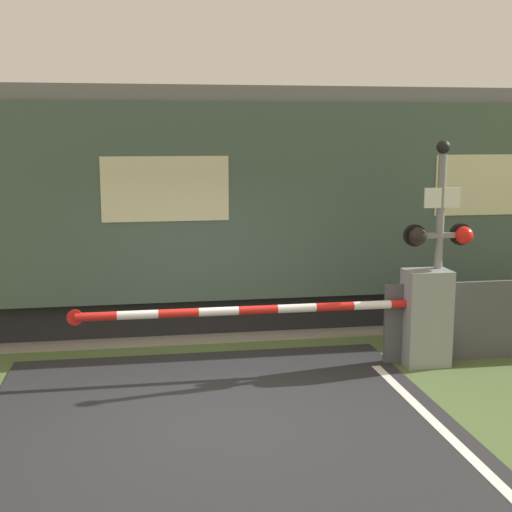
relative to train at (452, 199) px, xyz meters
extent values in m
plane|color=#4C6033|center=(-4.69, -4.06, -1.94)|extent=(80.00, 80.00, 0.00)
cube|color=gray|center=(-4.69, 0.00, -1.93)|extent=(36.00, 3.20, 0.03)
cube|color=#595451|center=(-4.69, -0.72, -1.86)|extent=(36.00, 0.08, 0.10)
cube|color=#595451|center=(-4.69, 0.72, -1.86)|extent=(36.00, 0.08, 0.10)
cube|color=black|center=(0.00, 0.00, -1.64)|extent=(17.03, 2.32, 0.60)
cube|color=#42564C|center=(0.00, 0.00, 0.13)|extent=(18.51, 2.73, 2.96)
cube|color=slate|center=(0.00, 0.00, 1.73)|extent=(18.14, 2.52, 0.24)
cube|color=beige|center=(0.00, -1.38, 0.36)|extent=(1.85, 0.02, 0.95)
cube|color=beige|center=(-5.09, -1.38, 0.36)|extent=(1.85, 0.02, 0.95)
cube|color=gray|center=(-1.71, -3.02, -1.29)|extent=(0.60, 0.44, 1.30)
cylinder|color=gray|center=(-1.71, -3.02, -1.09)|extent=(0.16, 0.16, 0.18)
cylinder|color=red|center=(-1.96, -3.02, -1.09)|extent=(0.51, 0.11, 0.11)
cylinder|color=white|center=(-2.47, -3.02, -1.09)|extent=(0.51, 0.11, 0.11)
cylinder|color=red|center=(-2.99, -3.02, -1.09)|extent=(0.51, 0.11, 0.11)
cylinder|color=white|center=(-3.50, -3.02, -1.09)|extent=(0.51, 0.11, 0.11)
cylinder|color=red|center=(-4.01, -3.02, -1.09)|extent=(0.51, 0.11, 0.11)
cylinder|color=white|center=(-4.52, -3.02, -1.09)|extent=(0.51, 0.11, 0.11)
cylinder|color=red|center=(-5.03, -3.02, -1.09)|extent=(0.51, 0.11, 0.11)
cylinder|color=white|center=(-5.54, -3.02, -1.09)|extent=(0.51, 0.11, 0.11)
cylinder|color=red|center=(-6.05, -3.02, -1.09)|extent=(0.51, 0.11, 0.11)
cylinder|color=red|center=(-6.30, -3.02, -1.09)|extent=(0.20, 0.02, 0.20)
cylinder|color=gray|center=(-1.52, -2.92, -0.53)|extent=(0.11, 0.11, 2.82)
cube|color=gray|center=(-1.52, -2.92, -0.19)|extent=(0.78, 0.07, 0.07)
sphere|color=black|center=(-1.85, -2.97, -0.19)|extent=(0.24, 0.24, 0.24)
sphere|color=red|center=(-1.19, -2.97, -0.19)|extent=(0.24, 0.24, 0.24)
cylinder|color=black|center=(-1.85, -2.86, -0.19)|extent=(0.30, 0.06, 0.30)
cylinder|color=black|center=(-1.19, -2.86, -0.19)|extent=(0.30, 0.06, 0.30)
cube|color=white|center=(-1.52, -2.96, 0.31)|extent=(0.50, 0.02, 0.27)
sphere|color=black|center=(-1.52, -2.92, 0.98)|extent=(0.18, 0.18, 0.18)
cube|color=#4C4C51|center=(-0.48, -2.93, -1.39)|extent=(3.57, 0.06, 1.10)
camera|label=1|loc=(-5.52, -11.81, 1.16)|focal=50.00mm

